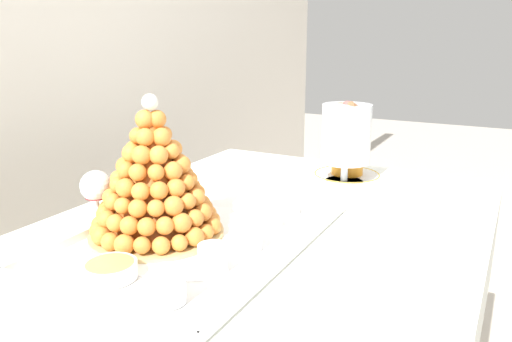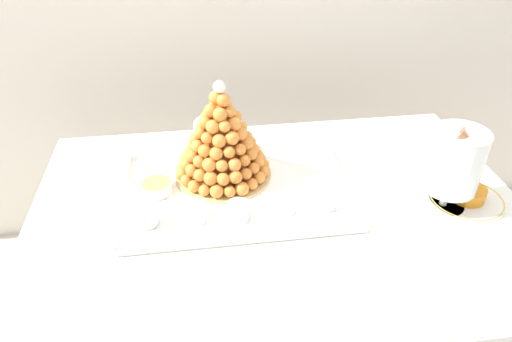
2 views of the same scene
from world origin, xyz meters
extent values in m
cylinder|color=brown|center=(0.57, -0.37, 0.35)|extent=(0.04, 0.04, 0.71)
cylinder|color=brown|center=(0.57, 0.37, 0.35)|extent=(0.04, 0.04, 0.71)
cube|color=brown|center=(0.00, 0.00, 0.71)|extent=(1.26, 0.86, 0.02)
cube|color=white|center=(0.00, 0.00, 0.73)|extent=(1.32, 0.92, 0.00)
cube|color=white|center=(0.00, 0.46, 0.57)|extent=(1.32, 0.01, 0.30)
cube|color=white|center=(0.66, 0.00, 0.57)|extent=(0.01, 0.92, 0.30)
cube|color=white|center=(-0.11, 0.07, 0.73)|extent=(0.61, 0.42, 0.01)
cube|color=white|center=(-0.11, -0.13, 0.74)|extent=(0.61, 0.01, 0.02)
cube|color=white|center=(-0.11, 0.28, 0.74)|extent=(0.61, 0.01, 0.02)
cube|color=white|center=(-0.41, 0.07, 0.74)|extent=(0.01, 0.42, 0.02)
cube|color=white|center=(0.20, 0.07, 0.74)|extent=(0.01, 0.42, 0.02)
cylinder|color=white|center=(-0.11, 0.07, 0.74)|extent=(0.38, 0.38, 0.00)
cylinder|color=tan|center=(-0.14, 0.16, 0.74)|extent=(0.28, 0.28, 0.01)
cone|color=#C16D2D|center=(-0.14, 0.16, 0.87)|extent=(0.20, 0.20, 0.25)
sphere|color=orange|center=(-0.02, 0.16, 0.76)|extent=(0.04, 0.04, 0.04)
sphere|color=orange|center=(-0.03, 0.19, 0.76)|extent=(0.04, 0.04, 0.04)
sphere|color=orange|center=(-0.04, 0.22, 0.76)|extent=(0.03, 0.03, 0.03)
sphere|color=orange|center=(-0.07, 0.25, 0.76)|extent=(0.04, 0.04, 0.04)
sphere|color=orange|center=(-0.10, 0.27, 0.76)|extent=(0.04, 0.04, 0.04)
sphere|color=orange|center=(-0.13, 0.28, 0.76)|extent=(0.03, 0.03, 0.03)
sphere|color=orange|center=(-0.16, 0.27, 0.76)|extent=(0.04, 0.04, 0.04)
sphere|color=orange|center=(-0.20, 0.26, 0.76)|extent=(0.04, 0.04, 0.04)
sphere|color=orange|center=(-0.22, 0.24, 0.76)|extent=(0.03, 0.03, 0.03)
sphere|color=orange|center=(-0.24, 0.21, 0.76)|extent=(0.04, 0.04, 0.04)
sphere|color=orange|center=(-0.25, 0.18, 0.76)|extent=(0.04, 0.04, 0.04)
sphere|color=orange|center=(-0.25, 0.14, 0.76)|extent=(0.04, 0.04, 0.04)
sphere|color=orange|center=(-0.24, 0.11, 0.76)|extent=(0.03, 0.03, 0.03)
sphere|color=orange|center=(-0.22, 0.08, 0.76)|extent=(0.03, 0.03, 0.03)
sphere|color=orange|center=(-0.20, 0.06, 0.76)|extent=(0.03, 0.03, 0.03)
sphere|color=orange|center=(-0.16, 0.04, 0.76)|extent=(0.04, 0.04, 0.04)
sphere|color=orange|center=(-0.13, 0.04, 0.76)|extent=(0.03, 0.03, 0.03)
sphere|color=orange|center=(-0.10, 0.05, 0.76)|extent=(0.04, 0.04, 0.04)
sphere|color=orange|center=(-0.07, 0.07, 0.76)|extent=(0.03, 0.03, 0.03)
sphere|color=orange|center=(-0.04, 0.09, 0.76)|extent=(0.03, 0.03, 0.03)
sphere|color=orange|center=(-0.03, 0.12, 0.76)|extent=(0.04, 0.04, 0.04)
sphere|color=orange|center=(-0.04, 0.19, 0.79)|extent=(0.04, 0.04, 0.04)
sphere|color=orange|center=(-0.06, 0.22, 0.79)|extent=(0.04, 0.04, 0.04)
sphere|color=orange|center=(-0.08, 0.25, 0.79)|extent=(0.03, 0.03, 0.03)
sphere|color=orange|center=(-0.12, 0.26, 0.79)|extent=(0.03, 0.03, 0.03)
sphere|color=orange|center=(-0.15, 0.26, 0.79)|extent=(0.03, 0.03, 0.03)
sphere|color=orange|center=(-0.18, 0.25, 0.79)|extent=(0.04, 0.04, 0.04)
sphere|color=orange|center=(-0.21, 0.23, 0.79)|extent=(0.03, 0.03, 0.03)
sphere|color=orange|center=(-0.23, 0.21, 0.79)|extent=(0.04, 0.04, 0.04)
sphere|color=orange|center=(-0.24, 0.17, 0.79)|extent=(0.04, 0.04, 0.04)
sphere|color=orange|center=(-0.24, 0.14, 0.79)|extent=(0.04, 0.04, 0.04)
sphere|color=orange|center=(-0.23, 0.11, 0.79)|extent=(0.04, 0.04, 0.04)
sphere|color=orange|center=(-0.21, 0.08, 0.79)|extent=(0.03, 0.03, 0.03)
sphere|color=orange|center=(-0.18, 0.06, 0.79)|extent=(0.04, 0.04, 0.04)
sphere|color=orange|center=(-0.14, 0.06, 0.79)|extent=(0.04, 0.04, 0.04)
sphere|color=orange|center=(-0.11, 0.06, 0.79)|extent=(0.04, 0.04, 0.04)
sphere|color=orange|center=(-0.08, 0.07, 0.79)|extent=(0.03, 0.03, 0.03)
sphere|color=orange|center=(-0.06, 0.10, 0.79)|extent=(0.03, 0.03, 0.03)
sphere|color=orange|center=(-0.04, 0.13, 0.79)|extent=(0.04, 0.04, 0.04)
sphere|color=orange|center=(-0.04, 0.16, 0.79)|extent=(0.04, 0.04, 0.04)
sphere|color=orange|center=(-0.07, 0.21, 0.83)|extent=(0.04, 0.04, 0.04)
sphere|color=orange|center=(-0.10, 0.24, 0.82)|extent=(0.04, 0.04, 0.04)
sphere|color=orange|center=(-0.13, 0.25, 0.82)|extent=(0.03, 0.03, 0.03)
sphere|color=orange|center=(-0.16, 0.24, 0.82)|extent=(0.03, 0.03, 0.03)
sphere|color=orange|center=(-0.19, 0.23, 0.82)|extent=(0.04, 0.04, 0.04)
sphere|color=orange|center=(-0.22, 0.20, 0.83)|extent=(0.03, 0.03, 0.03)
sphere|color=orange|center=(-0.23, 0.17, 0.83)|extent=(0.03, 0.03, 0.03)
sphere|color=orange|center=(-0.22, 0.13, 0.82)|extent=(0.04, 0.04, 0.04)
sphere|color=orange|center=(-0.20, 0.10, 0.82)|extent=(0.03, 0.03, 0.03)
sphere|color=orange|center=(-0.18, 0.08, 0.82)|extent=(0.04, 0.04, 0.04)
sphere|color=orange|center=(-0.15, 0.07, 0.83)|extent=(0.03, 0.03, 0.03)
sphere|color=orange|center=(-0.11, 0.08, 0.82)|extent=(0.04, 0.04, 0.04)
sphere|color=orange|center=(-0.08, 0.09, 0.82)|extent=(0.03, 0.03, 0.03)
sphere|color=orange|center=(-0.06, 0.12, 0.83)|extent=(0.03, 0.03, 0.03)
sphere|color=orange|center=(-0.05, 0.15, 0.82)|extent=(0.03, 0.03, 0.03)
sphere|color=orange|center=(-0.06, 0.19, 0.83)|extent=(0.04, 0.04, 0.04)
sphere|color=orange|center=(-0.10, 0.22, 0.85)|extent=(0.04, 0.04, 0.04)
sphere|color=orange|center=(-0.14, 0.23, 0.86)|extent=(0.03, 0.03, 0.03)
sphere|color=orange|center=(-0.17, 0.22, 0.86)|extent=(0.04, 0.04, 0.04)
sphere|color=orange|center=(-0.20, 0.20, 0.85)|extent=(0.03, 0.03, 0.03)
sphere|color=orange|center=(-0.21, 0.17, 0.86)|extent=(0.04, 0.04, 0.04)
sphere|color=orange|center=(-0.21, 0.14, 0.85)|extent=(0.04, 0.04, 0.04)
sphere|color=orange|center=(-0.19, 0.11, 0.85)|extent=(0.04, 0.04, 0.04)
sphere|color=orange|center=(-0.16, 0.09, 0.85)|extent=(0.04, 0.04, 0.04)
sphere|color=orange|center=(-0.12, 0.09, 0.86)|extent=(0.03, 0.03, 0.03)
sphere|color=orange|center=(-0.09, 0.10, 0.85)|extent=(0.03, 0.03, 0.03)
sphere|color=orange|center=(-0.07, 0.13, 0.85)|extent=(0.04, 0.04, 0.04)
sphere|color=orange|center=(-0.07, 0.16, 0.86)|extent=(0.03, 0.03, 0.03)
sphere|color=orange|center=(-0.08, 0.20, 0.85)|extent=(0.03, 0.03, 0.03)
sphere|color=orange|center=(-0.13, 0.21, 0.89)|extent=(0.04, 0.04, 0.04)
sphere|color=orange|center=(-0.16, 0.21, 0.88)|extent=(0.04, 0.04, 0.04)
sphere|color=orange|center=(-0.19, 0.19, 0.88)|extent=(0.04, 0.04, 0.04)
sphere|color=orange|center=(-0.19, 0.15, 0.89)|extent=(0.03, 0.03, 0.03)
sphere|color=orange|center=(-0.18, 0.12, 0.89)|extent=(0.03, 0.03, 0.03)
sphere|color=orange|center=(-0.15, 0.10, 0.88)|extent=(0.04, 0.04, 0.04)
sphere|color=orange|center=(-0.11, 0.11, 0.89)|extent=(0.04, 0.04, 0.04)
sphere|color=orange|center=(-0.09, 0.13, 0.88)|extent=(0.04, 0.04, 0.04)
sphere|color=orange|center=(-0.08, 0.17, 0.88)|extent=(0.04, 0.04, 0.04)
sphere|color=orange|center=(-0.10, 0.20, 0.88)|extent=(0.03, 0.03, 0.03)
sphere|color=orange|center=(-0.15, 0.20, 0.92)|extent=(0.04, 0.04, 0.04)
sphere|color=orange|center=(-0.17, 0.18, 0.92)|extent=(0.04, 0.04, 0.04)
sphere|color=orange|center=(-0.18, 0.15, 0.92)|extent=(0.04, 0.04, 0.04)
sphere|color=orange|center=(-0.16, 0.12, 0.92)|extent=(0.04, 0.04, 0.04)
sphere|color=orange|center=(-0.13, 0.12, 0.92)|extent=(0.03, 0.03, 0.03)
sphere|color=orange|center=(-0.10, 0.13, 0.92)|extent=(0.04, 0.04, 0.04)
sphere|color=orange|center=(-0.10, 0.17, 0.92)|extent=(0.04, 0.04, 0.04)
sphere|color=orange|center=(-0.11, 0.19, 0.92)|extent=(0.03, 0.03, 0.03)
sphere|color=orange|center=(-0.15, 0.18, 0.95)|extent=(0.03, 0.03, 0.03)
sphere|color=orange|center=(-0.16, 0.15, 0.95)|extent=(0.04, 0.04, 0.04)
sphere|color=orange|center=(-0.14, 0.13, 0.95)|extent=(0.04, 0.04, 0.04)
sphere|color=orange|center=(-0.11, 0.15, 0.95)|extent=(0.03, 0.03, 0.03)
sphere|color=orange|center=(-0.12, 0.18, 0.95)|extent=(0.03, 0.03, 0.03)
sphere|color=orange|center=(-0.15, 0.17, 0.98)|extent=(0.04, 0.04, 0.04)
sphere|color=orange|center=(-0.13, 0.15, 0.98)|extent=(0.04, 0.04, 0.04)
sphere|color=white|center=(-0.14, 0.16, 1.01)|extent=(0.03, 0.03, 0.03)
cylinder|color=silver|center=(-0.35, -0.03, 0.76)|extent=(0.06, 0.06, 0.06)
cylinder|color=brown|center=(-0.35, -0.03, 0.75)|extent=(0.05, 0.05, 0.02)
cylinder|color=#8C603D|center=(-0.35, -0.03, 0.77)|extent=(0.05, 0.05, 0.02)
sphere|color=brown|center=(-0.35, -0.03, 0.78)|extent=(0.02, 0.02, 0.02)
cylinder|color=silver|center=(-0.22, -0.03, 0.76)|extent=(0.05, 0.05, 0.05)
cylinder|color=brown|center=(-0.22, -0.03, 0.75)|extent=(0.05, 0.05, 0.02)
cylinder|color=#8C603D|center=(-0.22, -0.03, 0.76)|extent=(0.05, 0.05, 0.01)
sphere|color=brown|center=(-0.23, -0.03, 0.77)|extent=(0.02, 0.02, 0.02)
cylinder|color=silver|center=(-0.12, -0.04, 0.76)|extent=(0.06, 0.06, 0.05)
cylinder|color=brown|center=(-0.12, -0.04, 0.75)|extent=(0.05, 0.05, 0.02)
cylinder|color=#8C603D|center=(-0.12, -0.04, 0.76)|extent=(0.05, 0.05, 0.01)
sphere|color=brown|center=(-0.12, -0.04, 0.77)|extent=(0.02, 0.02, 0.02)
cylinder|color=silver|center=(0.01, -0.03, 0.76)|extent=(0.05, 0.05, 0.05)
cylinder|color=gold|center=(0.01, -0.03, 0.75)|extent=(0.05, 0.05, 0.02)
cylinder|color=#EAC166|center=(0.01, -0.03, 0.76)|extent=(0.05, 0.05, 0.01)
sphere|color=brown|center=(0.00, -0.03, 0.77)|extent=(0.01, 0.01, 0.01)
cylinder|color=silver|center=(0.12, -0.03, 0.76)|extent=(0.05, 0.05, 0.05)
cylinder|color=brown|center=(0.12, -0.03, 0.75)|extent=(0.04, 0.04, 0.02)
cylinder|color=#8C603D|center=(0.12, -0.03, 0.76)|extent=(0.04, 0.04, 0.01)
sphere|color=brown|center=(0.12, -0.03, 0.77)|extent=(0.01, 0.01, 0.01)
cylinder|color=white|center=(-0.33, 0.11, 0.75)|extent=(0.09, 0.09, 0.03)
cylinder|color=#F2CC59|center=(-0.33, 0.11, 0.76)|extent=(0.08, 0.08, 0.00)
cylinder|color=white|center=(0.43, -0.06, 0.73)|extent=(0.11, 0.11, 0.01)
cylinder|color=white|center=(0.43, -0.06, 0.76)|extent=(0.02, 0.02, 0.06)
cylinder|color=white|center=(0.43, -0.06, 0.87)|extent=(0.14, 0.14, 0.16)
cylinder|color=#D199D8|center=(0.47, -0.07, 0.81)|extent=(0.07, 0.05, 0.07)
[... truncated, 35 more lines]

